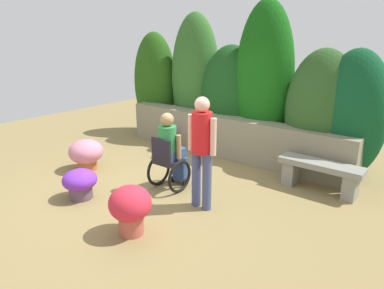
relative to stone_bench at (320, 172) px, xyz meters
The scene contains 10 objects.
ground_plane 2.75m from the stone_bench, 141.86° to the right, with size 13.68×13.68×0.00m, color olive.
stone_retaining_wall 2.21m from the stone_bench, 166.88° to the left, with size 5.25×0.42×0.88m, color gray.
hedge_backdrop 2.62m from the stone_bench, 155.20° to the left, with size 6.17×1.12×3.22m.
stone_bench is the anchor object (origin of this frame).
person_in_wheelchair 2.53m from the stone_bench, 144.16° to the right, with size 0.53×0.66×1.33m.
person_standing_companion 2.19m from the stone_bench, 125.09° to the right, with size 0.49×0.30×1.71m.
flower_pot_purple_near 4.31m from the stone_bench, 154.45° to the right, with size 0.66×0.66×0.60m.
flower_pot_terracotta_by_wall 3.24m from the stone_bench, 117.20° to the right, with size 0.56×0.56×0.68m.
flower_pot_red_accent 3.95m from the stone_bench, 137.44° to the right, with size 0.55×0.55×0.48m.
flower_pot_small_foreground 3.49m from the stone_bench, behind, with size 0.40×0.40×0.51m.
Camera 1 is at (3.83, -3.88, 2.54)m, focal length 32.59 mm.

